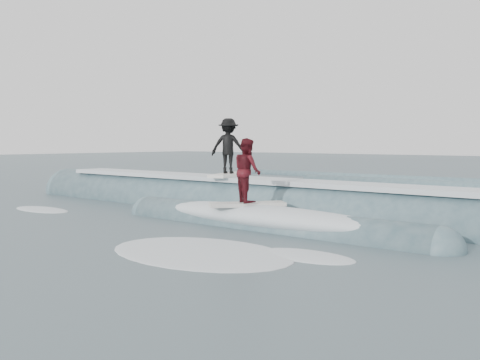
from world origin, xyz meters
The scene contains 6 objects.
ground centered at (0.00, 0.00, 0.00)m, with size 160.00×160.00×0.00m, color #394853.
breaking_wave centered at (0.29, 5.18, 0.05)m, with size 23.02×3.81×2.07m.
surfer_black centered at (-1.32, 5.54, 2.02)m, with size 1.33×2.07×1.88m.
surfer_red centered at (1.25, 3.34, 1.38)m, with size 1.68×1.90×1.79m.
whitewater centered at (0.57, -1.05, 0.00)m, with size 12.54×8.36×0.10m.
far_swells centered at (-2.23, 17.65, 0.00)m, with size 37.72×8.65×0.80m.
Camera 1 is at (10.05, -7.53, 2.23)m, focal length 40.00 mm.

